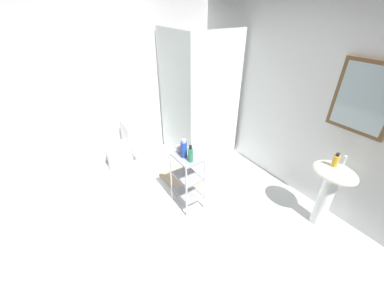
{
  "coord_description": "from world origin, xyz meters",
  "views": [
    {
      "loc": [
        1.65,
        -0.84,
        2.3
      ],
      "look_at": [
        -0.28,
        0.47,
        0.89
      ],
      "focal_mm": 22.18,
      "sensor_mm": 36.0,
      "label": 1
    }
  ],
  "objects_px": {
    "storage_cart": "(187,177)",
    "shampoo_bottle_blue": "(184,149)",
    "rinse_cup": "(179,149)",
    "pedestal_sink": "(330,185)",
    "shower_stall": "(197,129)",
    "hand_soap_bottle": "(336,160)",
    "bath_mat": "(179,179)",
    "body_wash_bottle_green": "(191,155)",
    "toilet": "(123,151)"
  },
  "relations": [
    {
      "from": "hand_soap_bottle",
      "to": "body_wash_bottle_green",
      "type": "distance_m",
      "value": 1.52
    },
    {
      "from": "toilet",
      "to": "shower_stall",
      "type": "bearing_deg",
      "value": 77.03
    },
    {
      "from": "pedestal_sink",
      "to": "storage_cart",
      "type": "height_order",
      "value": "pedestal_sink"
    },
    {
      "from": "shower_stall",
      "to": "hand_soap_bottle",
      "type": "height_order",
      "value": "shower_stall"
    },
    {
      "from": "storage_cart",
      "to": "rinse_cup",
      "type": "bearing_deg",
      "value": -167.35
    },
    {
      "from": "toilet",
      "to": "body_wash_bottle_green",
      "type": "distance_m",
      "value": 1.45
    },
    {
      "from": "toilet",
      "to": "storage_cart",
      "type": "relative_size",
      "value": 1.03
    },
    {
      "from": "shower_stall",
      "to": "toilet",
      "type": "relative_size",
      "value": 2.63
    },
    {
      "from": "body_wash_bottle_green",
      "to": "shampoo_bottle_blue",
      "type": "bearing_deg",
      "value": -175.0
    },
    {
      "from": "body_wash_bottle_green",
      "to": "hand_soap_bottle",
      "type": "bearing_deg",
      "value": 48.97
    },
    {
      "from": "pedestal_sink",
      "to": "storage_cart",
      "type": "bearing_deg",
      "value": -135.06
    },
    {
      "from": "pedestal_sink",
      "to": "shampoo_bottle_blue",
      "type": "distance_m",
      "value": 1.65
    },
    {
      "from": "shower_stall",
      "to": "shampoo_bottle_blue",
      "type": "height_order",
      "value": "shower_stall"
    },
    {
      "from": "storage_cart",
      "to": "hand_soap_bottle",
      "type": "bearing_deg",
      "value": 46.0
    },
    {
      "from": "storage_cart",
      "to": "bath_mat",
      "type": "height_order",
      "value": "storage_cart"
    },
    {
      "from": "bath_mat",
      "to": "rinse_cup",
      "type": "bearing_deg",
      "value": -28.81
    },
    {
      "from": "shower_stall",
      "to": "storage_cart",
      "type": "xyz_separation_m",
      "value": [
        0.93,
        -0.8,
        -0.03
      ]
    },
    {
      "from": "hand_soap_bottle",
      "to": "pedestal_sink",
      "type": "bearing_deg",
      "value": -6.27
    },
    {
      "from": "toilet",
      "to": "rinse_cup",
      "type": "bearing_deg",
      "value": 18.92
    },
    {
      "from": "shower_stall",
      "to": "rinse_cup",
      "type": "bearing_deg",
      "value": -46.01
    },
    {
      "from": "pedestal_sink",
      "to": "rinse_cup",
      "type": "xyz_separation_m",
      "value": [
        -1.26,
        -1.16,
        0.21
      ]
    },
    {
      "from": "shampoo_bottle_blue",
      "to": "body_wash_bottle_green",
      "type": "relative_size",
      "value": 1.09
    },
    {
      "from": "hand_soap_bottle",
      "to": "storage_cart",
      "type": "bearing_deg",
      "value": -134.0
    },
    {
      "from": "storage_cart",
      "to": "bath_mat",
      "type": "relative_size",
      "value": 1.23
    },
    {
      "from": "shower_stall",
      "to": "pedestal_sink",
      "type": "distance_m",
      "value": 2.09
    },
    {
      "from": "hand_soap_bottle",
      "to": "shower_stall",
      "type": "bearing_deg",
      "value": -170.7
    },
    {
      "from": "toilet",
      "to": "storage_cart",
      "type": "xyz_separation_m",
      "value": [
        1.21,
        0.4,
        0.12
      ]
    },
    {
      "from": "rinse_cup",
      "to": "bath_mat",
      "type": "bearing_deg",
      "value": 151.19
    },
    {
      "from": "pedestal_sink",
      "to": "hand_soap_bottle",
      "type": "height_order",
      "value": "hand_soap_bottle"
    },
    {
      "from": "shampoo_bottle_blue",
      "to": "body_wash_bottle_green",
      "type": "height_order",
      "value": "shampoo_bottle_blue"
    },
    {
      "from": "storage_cart",
      "to": "shower_stall",
      "type": "bearing_deg",
      "value": 139.29
    },
    {
      "from": "toilet",
      "to": "storage_cart",
      "type": "distance_m",
      "value": 1.28
    },
    {
      "from": "hand_soap_bottle",
      "to": "shampoo_bottle_blue",
      "type": "bearing_deg",
      "value": -134.02
    },
    {
      "from": "pedestal_sink",
      "to": "rinse_cup",
      "type": "bearing_deg",
      "value": -137.43
    },
    {
      "from": "shampoo_bottle_blue",
      "to": "rinse_cup",
      "type": "relative_size",
      "value": 2.28
    },
    {
      "from": "rinse_cup",
      "to": "pedestal_sink",
      "type": "bearing_deg",
      "value": 42.57
    },
    {
      "from": "toilet",
      "to": "body_wash_bottle_green",
      "type": "xyz_separation_m",
      "value": [
        1.3,
        0.38,
        0.52
      ]
    },
    {
      "from": "shampoo_bottle_blue",
      "to": "rinse_cup",
      "type": "height_order",
      "value": "shampoo_bottle_blue"
    },
    {
      "from": "pedestal_sink",
      "to": "bath_mat",
      "type": "distance_m",
      "value": 1.95
    },
    {
      "from": "storage_cart",
      "to": "shampoo_bottle_blue",
      "type": "xyz_separation_m",
      "value": [
        -0.03,
        -0.03,
        0.41
      ]
    },
    {
      "from": "storage_cart",
      "to": "body_wash_bottle_green",
      "type": "distance_m",
      "value": 0.41
    },
    {
      "from": "storage_cart",
      "to": "hand_soap_bottle",
      "type": "relative_size",
      "value": 4.68
    },
    {
      "from": "pedestal_sink",
      "to": "bath_mat",
      "type": "relative_size",
      "value": 1.35
    },
    {
      "from": "shower_stall",
      "to": "bath_mat",
      "type": "bearing_deg",
      "value": -54.08
    },
    {
      "from": "pedestal_sink",
      "to": "bath_mat",
      "type": "height_order",
      "value": "pedestal_sink"
    },
    {
      "from": "body_wash_bottle_green",
      "to": "pedestal_sink",
      "type": "bearing_deg",
      "value": 47.84
    },
    {
      "from": "hand_soap_bottle",
      "to": "rinse_cup",
      "type": "relative_size",
      "value": 1.57
    },
    {
      "from": "body_wash_bottle_green",
      "to": "rinse_cup",
      "type": "xyz_separation_m",
      "value": [
        -0.22,
        -0.01,
        -0.04
      ]
    },
    {
      "from": "pedestal_sink",
      "to": "shampoo_bottle_blue",
      "type": "height_order",
      "value": "shampoo_bottle_blue"
    },
    {
      "from": "shampoo_bottle_blue",
      "to": "rinse_cup",
      "type": "distance_m",
      "value": 0.12
    }
  ]
}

